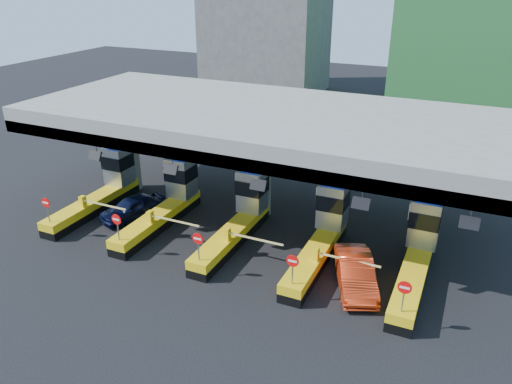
% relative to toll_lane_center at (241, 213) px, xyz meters
% --- Properties ---
extents(ground, '(120.00, 120.00, 0.00)m').
position_rel_toll_lane_center_xyz_m(ground, '(-0.00, -0.28, -1.40)').
color(ground, black).
rests_on(ground, ground).
extents(toll_canopy, '(28.00, 12.09, 7.00)m').
position_rel_toll_lane_center_xyz_m(toll_canopy, '(-0.00, 2.59, 4.74)').
color(toll_canopy, slate).
rests_on(toll_canopy, ground).
extents(toll_lane_far_left, '(4.43, 8.00, 4.16)m').
position_rel_toll_lane_center_xyz_m(toll_lane_far_left, '(-10.00, 0.00, 0.00)').
color(toll_lane_far_left, black).
rests_on(toll_lane_far_left, ground).
extents(toll_lane_left, '(4.43, 8.00, 4.16)m').
position_rel_toll_lane_center_xyz_m(toll_lane_left, '(-5.00, 0.00, 0.00)').
color(toll_lane_left, black).
rests_on(toll_lane_left, ground).
extents(toll_lane_center, '(4.43, 8.00, 4.16)m').
position_rel_toll_lane_center_xyz_m(toll_lane_center, '(0.00, 0.00, 0.00)').
color(toll_lane_center, black).
rests_on(toll_lane_center, ground).
extents(toll_lane_right, '(4.43, 8.00, 4.16)m').
position_rel_toll_lane_center_xyz_m(toll_lane_right, '(5.00, 0.00, 0.00)').
color(toll_lane_right, black).
rests_on(toll_lane_right, ground).
extents(toll_lane_far_right, '(4.43, 8.00, 4.16)m').
position_rel_toll_lane_center_xyz_m(toll_lane_far_right, '(10.00, 0.00, 0.00)').
color(toll_lane_far_right, black).
rests_on(toll_lane_far_right, ground).
extents(bg_building_concrete, '(14.00, 10.00, 18.00)m').
position_rel_toll_lane_center_xyz_m(bg_building_concrete, '(-14.00, 35.72, 7.60)').
color(bg_building_concrete, '#4C4C49').
rests_on(bg_building_concrete, ground).
extents(van, '(3.24, 4.54, 1.44)m').
position_rel_toll_lane_center_xyz_m(van, '(-7.18, -0.86, -0.68)').
color(van, black).
rests_on(van, ground).
extents(red_car, '(3.31, 5.01, 1.56)m').
position_rel_toll_lane_center_xyz_m(red_car, '(7.40, -2.42, -0.62)').
color(red_car, '#B3290D').
rests_on(red_car, ground).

